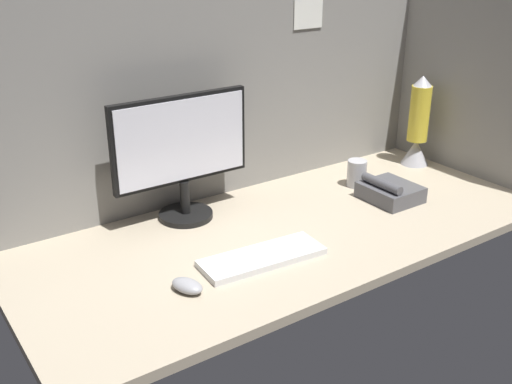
% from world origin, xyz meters
% --- Properties ---
extents(ground_plane, '(1.80, 0.80, 0.03)m').
position_xyz_m(ground_plane, '(0.00, 0.00, -0.01)').
color(ground_plane, tan).
extents(cubicle_wall_back, '(1.80, 0.06, 0.77)m').
position_xyz_m(cubicle_wall_back, '(0.00, 0.37, 0.39)').
color(cubicle_wall_back, gray).
rests_on(cubicle_wall_back, ground_plane).
extents(cubicle_wall_side, '(0.05, 0.80, 0.77)m').
position_xyz_m(cubicle_wall_side, '(0.88, 0.00, 0.39)').
color(cubicle_wall_side, gray).
rests_on(cubicle_wall_side, ground_plane).
extents(monitor, '(0.47, 0.18, 0.41)m').
position_xyz_m(monitor, '(-0.26, 0.25, 0.23)').
color(monitor, black).
rests_on(monitor, ground_plane).
extents(keyboard, '(0.38, 0.16, 0.02)m').
position_xyz_m(keyboard, '(-0.22, -0.14, 0.01)').
color(keyboard, silver).
rests_on(keyboard, ground_plane).
extents(mouse, '(0.09, 0.11, 0.03)m').
position_xyz_m(mouse, '(-0.47, -0.16, 0.02)').
color(mouse, '#99999E').
rests_on(mouse, ground_plane).
extents(mug_steel, '(0.07, 0.07, 0.10)m').
position_xyz_m(mug_steel, '(0.40, 0.13, 0.05)').
color(mug_steel, '#B2B2B7').
rests_on(mug_steel, ground_plane).
extents(lava_lamp, '(0.11, 0.11, 0.37)m').
position_xyz_m(lava_lamp, '(0.76, 0.17, 0.15)').
color(lava_lamp, '#A5A5AD').
rests_on(lava_lamp, ground_plane).
extents(desk_phone, '(0.17, 0.19, 0.09)m').
position_xyz_m(desk_phone, '(0.41, -0.04, 0.03)').
color(desk_phone, '#4C4C51').
rests_on(desk_phone, ground_plane).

